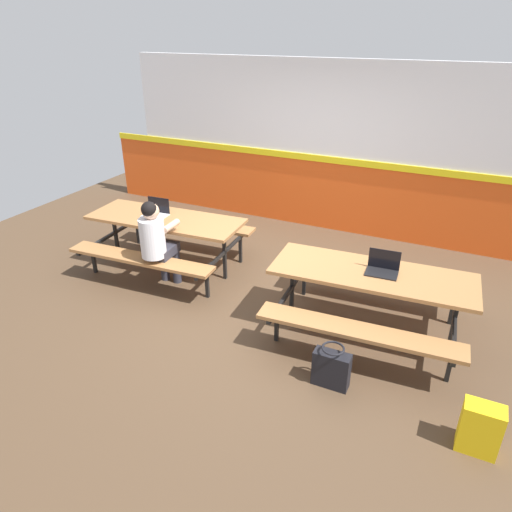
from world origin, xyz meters
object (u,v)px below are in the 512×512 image
object	(u,v)px
laptop_dark	(383,268)
picnic_table_right	(371,286)
backpack_dark	(480,428)
picnic_table_left	(166,229)
student_nearer	(156,239)
laptop_silver	(156,212)
tote_bag_bright	(331,368)

from	to	relation	value
laptop_dark	picnic_table_right	bearing A→B (deg)	-153.76
picnic_table_right	backpack_dark	distance (m)	1.70
backpack_dark	picnic_table_left	bearing A→B (deg)	159.11
picnic_table_left	laptop_dark	size ratio (longest dim) A/B	6.33
student_nearer	backpack_dark	size ratio (longest dim) A/B	2.74
picnic_table_right	laptop_dark	distance (m)	0.23
picnic_table_left	laptop_dark	world-z (taller)	laptop_dark
picnic_table_right	laptop_dark	xyz separation A→B (m)	(0.09, 0.04, 0.21)
student_nearer	laptop_silver	xyz separation A→B (m)	(-0.41, 0.57, 0.08)
tote_bag_bright	laptop_dark	bearing A→B (deg)	79.84
laptop_silver	tote_bag_bright	size ratio (longest dim) A/B	0.77
student_nearer	tote_bag_bright	bearing A→B (deg)	-17.26
laptop_silver	laptop_dark	world-z (taller)	same
picnic_table_left	picnic_table_right	size ratio (longest dim) A/B	1.00
tote_bag_bright	picnic_table_right	bearing A→B (deg)	84.42
tote_bag_bright	student_nearer	bearing A→B (deg)	162.74
picnic_table_left	backpack_dark	world-z (taller)	picnic_table_left
student_nearer	laptop_silver	size ratio (longest dim) A/B	3.62
picnic_table_right	backpack_dark	xyz separation A→B (m)	(1.16, -1.19, -0.36)
picnic_table_left	picnic_table_right	bearing A→B (deg)	-6.72
laptop_silver	backpack_dark	xyz separation A→B (m)	(4.13, -1.55, -0.57)
picnic_table_left	laptop_dark	bearing A→B (deg)	-5.68
backpack_dark	student_nearer	bearing A→B (deg)	165.31
laptop_dark	student_nearer	bearing A→B (deg)	-174.54
laptop_dark	backpack_dark	xyz separation A→B (m)	(1.08, -1.23, -0.57)
picnic_table_left	student_nearer	xyz separation A→B (m)	(0.25, -0.54, 0.13)
picnic_table_right	backpack_dark	bearing A→B (deg)	-45.56
picnic_table_right	laptop_dark	bearing A→B (deg)	26.24
picnic_table_left	student_nearer	bearing A→B (deg)	-64.81
laptop_silver	backpack_dark	bearing A→B (deg)	-20.50
picnic_table_right	student_nearer	world-z (taller)	student_nearer
tote_bag_bright	laptop_silver	bearing A→B (deg)	155.10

